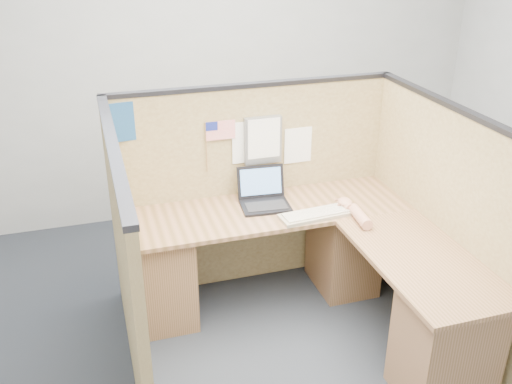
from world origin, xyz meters
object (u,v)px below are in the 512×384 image
object	(u,v)px
laptop	(263,196)
keyboard	(316,214)
l_desk	(312,276)
mouse	(345,205)

from	to	relation	value
laptop	keyboard	world-z (taller)	laptop
l_desk	mouse	size ratio (longest dim) A/B	17.62
l_desk	mouse	bearing A→B (deg)	36.93
l_desk	laptop	size ratio (longest dim) A/B	5.55
mouse	laptop	bearing A→B (deg)	155.16
keyboard	l_desk	bearing A→B (deg)	-119.86
laptop	mouse	distance (m)	0.57
keyboard	mouse	distance (m)	0.24
laptop	keyboard	size ratio (longest dim) A/B	0.70
keyboard	mouse	size ratio (longest dim) A/B	4.54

